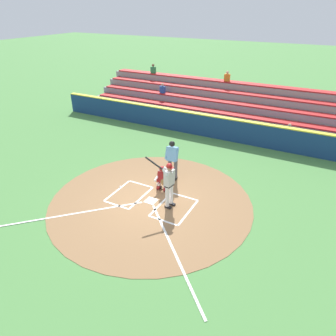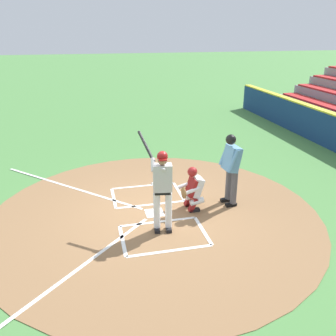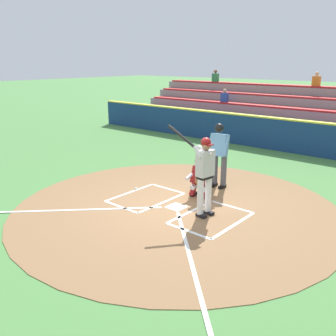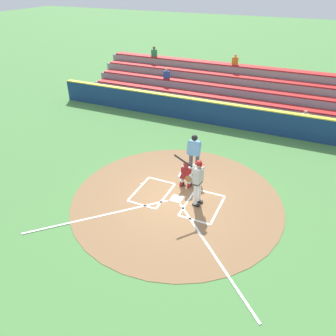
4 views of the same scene
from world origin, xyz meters
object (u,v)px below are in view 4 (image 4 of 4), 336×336
catcher (186,174)px  batter (198,179)px  baseball (141,184)px  plate_umpire (194,152)px

catcher → batter: bearing=130.1°
catcher → baseball: (1.71, 0.68, -0.55)m
batter → baseball: size_ratio=28.76×
baseball → batter: bearing=174.0°
batter → baseball: batter is taller
plate_umpire → batter: bearing=113.8°
catcher → baseball: catcher is taller
batter → plate_umpire: bearing=-66.2°
batter → plate_umpire: 2.12m
batter → catcher: (0.79, -0.94, -0.51)m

